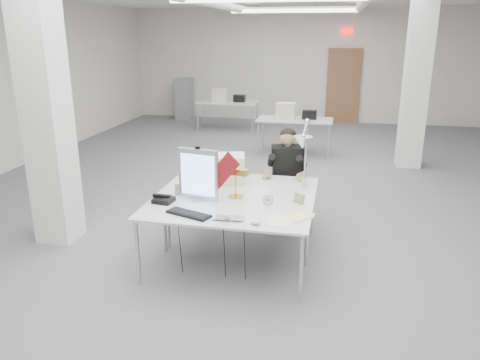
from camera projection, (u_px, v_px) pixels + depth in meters
The scene contains 23 objects.
room_shell at pixel (268, 90), 7.06m from camera, with size 10.04×14.04×3.24m.
desk_main at pixel (225, 211), 4.90m from camera, with size 1.80×0.90×0.03m, color silver.
desk_second at pixel (242, 185), 5.74m from camera, with size 1.80×0.90×0.03m, color silver.
bg_desk_a at pixel (295, 120), 9.99m from camera, with size 1.60×0.80×0.03m, color silver.
bg_desk_b at pixel (228, 102), 12.43m from camera, with size 1.60×0.80×0.03m, color silver.
filing_cabinet at pixel (184, 99), 14.16m from camera, with size 0.45×0.55×1.20m, color gray.
office_chair at pixel (287, 189), 6.39m from camera, with size 0.47×0.47×0.96m, color black, non-canonical shape.
seated_person at pixel (287, 161), 6.21m from camera, with size 0.43×0.54×0.81m, color black, non-canonical shape.
monitor at pixel (198, 174), 5.13m from camera, with size 0.46×0.05×0.58m, color #BCBBC0.
pennant at pixel (222, 172), 5.03m from camera, with size 0.46×0.01×0.19m, color maroon.
keyboard at pixel (189, 214), 4.77m from camera, with size 0.48×0.16×0.02m, color black.
laptop at pixel (227, 220), 4.61m from camera, with size 0.31×0.20×0.02m, color #B1B1B5.
mouse at pixel (256, 223), 4.52m from camera, with size 0.10×0.06×0.04m, color #ACACB0.
bankers_lamp at pixel (236, 181), 5.23m from camera, with size 0.33×0.13×0.38m, color gold, non-canonical shape.
desk_phone at pixel (164, 200), 5.12m from camera, with size 0.21×0.19×0.05m, color black.
picture_frame_left at pixel (182, 190), 5.35m from camera, with size 0.15×0.01×0.12m, color #A78948.
picture_frame_right at pixel (299, 199), 5.09m from camera, with size 0.13×0.01×0.10m, color tan.
desk_clock at pixel (268, 200), 5.05m from camera, with size 0.11×0.11×0.03m, color #AFAFB3.
paper_stack_a at pixel (281, 221), 4.61m from camera, with size 0.19×0.28×0.01m, color white.
paper_stack_b at pixel (297, 217), 4.70m from camera, with size 0.18×0.25×0.01m, color #FFEC98.
paper_stack_c at pixel (305, 215), 4.77m from camera, with size 0.19×0.13×0.01m, color silver.
beige_monitor at pixel (230, 169), 5.77m from camera, with size 0.37×0.35×0.35m, color beige.
architect_lamp at pixel (304, 159), 5.29m from camera, with size 0.22×0.64×0.83m, color silver, non-canonical shape.
Camera 1 is at (1.09, -6.94, 2.54)m, focal length 35.00 mm.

